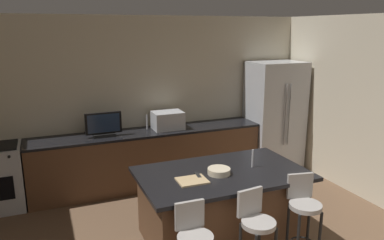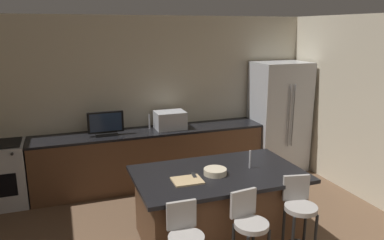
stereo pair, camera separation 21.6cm
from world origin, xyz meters
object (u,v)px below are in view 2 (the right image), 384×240
at_px(bar_stool_right, 299,215).
at_px(kitchen_island, 218,207).
at_px(cell_phone, 218,168).
at_px(cutting_board, 187,181).
at_px(tv_monitor, 106,125).
at_px(fruit_bowl, 215,172).
at_px(bar_stool_center, 249,231).
at_px(refrigerator, 279,117).
at_px(microwave, 170,120).
at_px(tv_remote, 194,175).

bearing_deg(bar_stool_right, kitchen_island, 142.92).
relative_size(cell_phone, cutting_board, 0.47).
height_order(tv_monitor, bar_stool_right, tv_monitor).
xyz_separation_m(tv_monitor, fruit_bowl, (0.97, -1.95, -0.16)).
height_order(tv_monitor, bar_stool_center, tv_monitor).
bearing_deg(refrigerator, tv_monitor, -179.98).
height_order(microwave, fruit_bowl, microwave).
xyz_separation_m(kitchen_island, cutting_board, (-0.43, -0.12, 0.45)).
bearing_deg(bar_stool_center, cutting_board, 116.01).
height_order(bar_stool_right, cutting_board, bar_stool_right).
xyz_separation_m(bar_stool_center, cutting_board, (-0.42, 0.65, 0.33)).
distance_m(bar_stool_right, fruit_bowl, 1.00).
distance_m(refrigerator, tv_monitor, 3.05).
distance_m(microwave, bar_stool_center, 2.77).
distance_m(refrigerator, bar_stool_center, 3.38).
relative_size(kitchen_island, fruit_bowl, 7.41).
distance_m(fruit_bowl, tv_remote, 0.25).
distance_m(tv_monitor, tv_remote, 2.06).
height_order(bar_stool_right, tv_remote, bar_stool_right).
bearing_deg(kitchen_island, cutting_board, -164.31).
bearing_deg(tv_remote, microwave, 87.47).
bearing_deg(fruit_bowl, tv_remote, 172.49).
distance_m(cell_phone, tv_remote, 0.37).
bearing_deg(fruit_bowl, refrigerator, 43.21).
bearing_deg(cutting_board, bar_stool_center, -56.87).
bearing_deg(tv_monitor, refrigerator, 0.02).
distance_m(tv_monitor, cutting_board, 2.13).
relative_size(refrigerator, microwave, 4.05).
bearing_deg(microwave, kitchen_island, -89.93).
xyz_separation_m(bar_stool_right, cell_phone, (-0.59, 0.81, 0.30)).
distance_m(kitchen_island, fruit_bowl, 0.48).
relative_size(refrigerator, fruit_bowl, 7.44).
distance_m(bar_stool_center, fruit_bowl, 0.81).
distance_m(cell_phone, cutting_board, 0.52).
distance_m(tv_monitor, cell_phone, 2.10).
distance_m(tv_monitor, bar_stool_right, 3.13).
bearing_deg(kitchen_island, refrigerator, 43.48).
height_order(bar_stool_center, fruit_bowl, fruit_bowl).
bearing_deg(cutting_board, tv_monitor, 106.76).
bearing_deg(tv_monitor, cutting_board, -73.24).
bearing_deg(microwave, bar_stool_right, -76.80).
bearing_deg(tv_remote, cell_phone, 26.00).
bearing_deg(kitchen_island, cell_phone, 73.48).
bearing_deg(tv_remote, kitchen_island, 8.11).
distance_m(microwave, tv_monitor, 1.04).
xyz_separation_m(kitchen_island, fruit_bowl, (-0.06, -0.04, 0.48)).
height_order(refrigerator, cell_phone, refrigerator).
relative_size(kitchen_island, tv_remote, 11.39).
bearing_deg(bar_stool_center, tv_monitor, 103.99).
relative_size(kitchen_island, bar_stool_center, 2.00).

